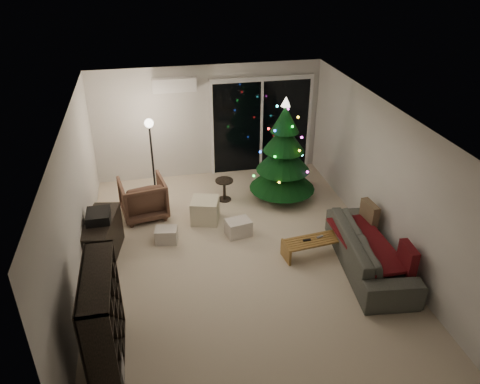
# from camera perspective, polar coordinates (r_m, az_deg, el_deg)

# --- Properties ---
(room) EXTENTS (6.50, 7.51, 2.60)m
(room) POSITION_cam_1_polar(r_m,az_deg,el_deg) (8.99, 0.67, 3.59)
(room) COLOR beige
(room) RESTS_ON ground
(bookshelf) EXTENTS (0.69, 1.43, 1.39)m
(bookshelf) POSITION_cam_1_polar(r_m,az_deg,el_deg) (6.20, -17.94, -14.82)
(bookshelf) COLOR black
(bookshelf) RESTS_ON floor
(media_cabinet) EXTENTS (0.65, 1.24, 0.74)m
(media_cabinet) POSITION_cam_1_polar(r_m,az_deg,el_deg) (8.22, -16.45, -5.50)
(media_cabinet) COLOR black
(media_cabinet) RESTS_ON floor
(stereo) EXTENTS (0.37, 0.44, 0.16)m
(stereo) POSITION_cam_1_polar(r_m,az_deg,el_deg) (7.98, -16.89, -2.83)
(stereo) COLOR black
(stereo) RESTS_ON media_cabinet
(armchair) EXTENTS (0.96, 0.98, 0.78)m
(armchair) POSITION_cam_1_polar(r_m,az_deg,el_deg) (9.23, -11.72, -0.72)
(armchair) COLOR #4B3126
(armchair) RESTS_ON floor
(ottoman) EXTENTS (0.62, 0.62, 0.45)m
(ottoman) POSITION_cam_1_polar(r_m,az_deg,el_deg) (8.98, -4.27, -2.22)
(ottoman) COLOR beige
(ottoman) RESTS_ON floor
(cardboard_box_a) EXTENTS (0.43, 0.35, 0.27)m
(cardboard_box_a) POSITION_cam_1_polar(r_m,az_deg,el_deg) (8.50, -8.96, -5.22)
(cardboard_box_a) COLOR beige
(cardboard_box_a) RESTS_ON floor
(cardboard_box_b) EXTENTS (0.49, 0.40, 0.30)m
(cardboard_box_b) POSITION_cam_1_polar(r_m,az_deg,el_deg) (8.58, -0.20, -4.36)
(cardboard_box_b) COLOR beige
(cardboard_box_b) RESTS_ON floor
(side_table) EXTENTS (0.45, 0.45, 0.46)m
(side_table) POSITION_cam_1_polar(r_m,az_deg,el_deg) (9.67, -1.92, 0.26)
(side_table) COLOR black
(side_table) RESTS_ON floor
(floor_lamp) EXTENTS (0.26, 0.26, 1.65)m
(floor_lamp) POSITION_cam_1_polar(r_m,az_deg,el_deg) (9.71, -10.61, 3.80)
(floor_lamp) COLOR black
(floor_lamp) RESTS_ON floor
(sofa) EXTENTS (1.14, 2.36, 0.66)m
(sofa) POSITION_cam_1_polar(r_m,az_deg,el_deg) (7.98, 15.61, -6.84)
(sofa) COLOR #4F524B
(sofa) RESTS_ON floor
(sofa_throw) EXTENTS (0.71, 1.64, 0.05)m
(sofa_throw) POSITION_cam_1_polar(r_m,az_deg,el_deg) (7.85, 15.09, -6.07)
(sofa_throw) COLOR #400F0D
(sofa_throw) RESTS_ON sofa
(cushion_a) EXTENTS (0.17, 0.45, 0.44)m
(cushion_a) POSITION_cam_1_polar(r_m,az_deg,el_deg) (8.42, 15.48, -2.63)
(cushion_a) COLOR #725F4A
(cushion_a) RESTS_ON sofa
(cushion_b) EXTENTS (0.16, 0.45, 0.44)m
(cushion_b) POSITION_cam_1_polar(r_m,az_deg,el_deg) (7.49, 19.75, -7.63)
(cushion_b) COLOR #400F0D
(cushion_b) RESTS_ON sofa
(coffee_table) EXTENTS (1.11, 0.50, 0.34)m
(coffee_table) POSITION_cam_1_polar(r_m,az_deg,el_deg) (8.12, 9.08, -6.72)
(coffee_table) COLOR olive
(coffee_table) RESTS_ON floor
(remote_a) EXTENTS (0.13, 0.04, 0.02)m
(remote_a) POSITION_cam_1_polar(r_m,az_deg,el_deg) (7.98, 8.16, -5.81)
(remote_a) COLOR black
(remote_a) RESTS_ON coffee_table
(remote_b) EXTENTS (0.13, 0.08, 0.02)m
(remote_b) POSITION_cam_1_polar(r_m,az_deg,el_deg) (8.09, 9.72, -5.39)
(remote_b) COLOR slate
(remote_b) RESTS_ON coffee_table
(christmas_tree) EXTENTS (1.46, 1.46, 2.18)m
(christmas_tree) POSITION_cam_1_polar(r_m,az_deg,el_deg) (9.39, 5.35, 5.09)
(christmas_tree) COLOR #0C3416
(christmas_tree) RESTS_ON floor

